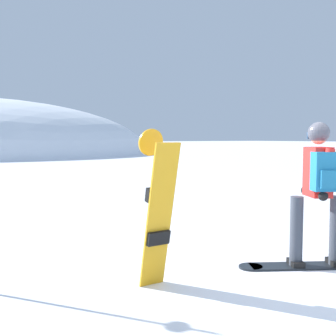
% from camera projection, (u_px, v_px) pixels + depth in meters
% --- Properties ---
extents(snowboarder_main, '(1.63, 1.06, 1.71)m').
position_uv_depth(snowboarder_main, '(318.00, 190.00, 4.81)').
color(snowboarder_main, black).
rests_on(snowboarder_main, ground).
extents(spare_snowboard, '(0.28, 0.38, 1.63)m').
position_uv_depth(spare_snowboard, '(158.00, 208.00, 4.15)').
color(spare_snowboard, orange).
rests_on(spare_snowboard, ground).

